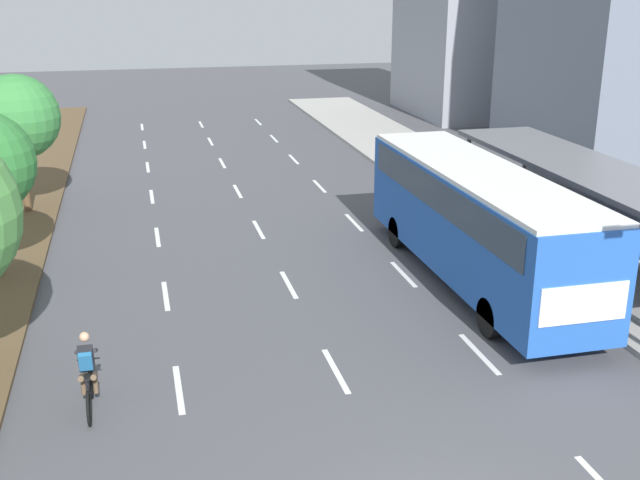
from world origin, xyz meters
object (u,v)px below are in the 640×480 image
(cyclist, at_px, (88,376))
(median_tree_fourth, at_px, (17,117))
(bus, at_px, (476,213))
(bus_shelter, at_px, (604,208))

(cyclist, height_order, median_tree_fourth, median_tree_fourth)
(bus, relative_size, cyclist, 6.20)
(cyclist, relative_size, median_tree_fourth, 0.36)
(bus_shelter, bearing_deg, median_tree_fourth, 150.32)
(bus_shelter, distance_m, median_tree_fourth, 20.35)
(cyclist, bearing_deg, bus, 24.28)
(bus, xyz_separation_m, cyclist, (-10.54, -4.76, -1.28))
(median_tree_fourth, bearing_deg, bus, -37.62)
(cyclist, bearing_deg, median_tree_fourth, 100.52)
(bus_shelter, height_order, median_tree_fourth, median_tree_fourth)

